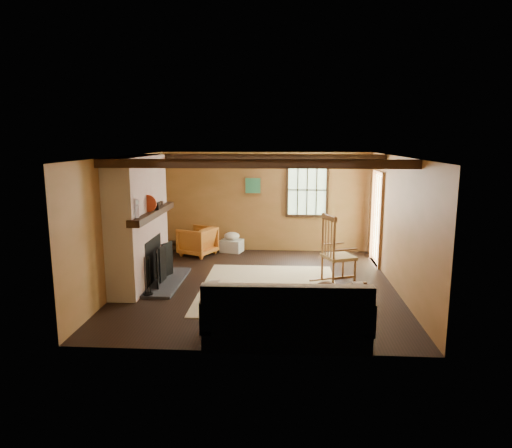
# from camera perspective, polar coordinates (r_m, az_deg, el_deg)

# --- Properties ---
(ground) EXTENTS (5.50, 5.50, 0.00)m
(ground) POSITION_cam_1_polar(r_m,az_deg,el_deg) (8.66, 0.36, -7.62)
(ground) COLOR black
(ground) RESTS_ON ground
(room_envelope) EXTENTS (5.02, 5.52, 2.44)m
(room_envelope) POSITION_cam_1_polar(r_m,az_deg,el_deg) (8.54, 1.95, 3.38)
(room_envelope) COLOR #9E6638
(room_envelope) RESTS_ON ground
(fireplace) EXTENTS (1.02, 2.30, 2.40)m
(fireplace) POSITION_cam_1_polar(r_m,az_deg,el_deg) (8.79, -14.28, -0.24)
(fireplace) COLOR #A2433E
(fireplace) RESTS_ON ground
(rug) EXTENTS (2.50, 3.00, 0.01)m
(rug) POSITION_cam_1_polar(r_m,az_deg,el_deg) (8.46, 1.65, -8.04)
(rug) COLOR #D4B78D
(rug) RESTS_ON ground
(rocking_chair) EXTENTS (1.08, 0.82, 1.33)m
(rocking_chair) POSITION_cam_1_polar(r_m,az_deg,el_deg) (8.75, 10.02, -3.75)
(rocking_chair) COLOR tan
(rocking_chair) RESTS_ON ground
(sofa) EXTENTS (2.25, 1.04, 0.90)m
(sofa) POSITION_cam_1_polar(r_m,az_deg,el_deg) (6.30, 3.86, -11.66)
(sofa) COLOR silver
(sofa) RESTS_ON ground
(firewood_pile) EXTENTS (0.72, 0.13, 0.26)m
(firewood_pile) POSITION_cam_1_polar(r_m,az_deg,el_deg) (11.33, -9.34, -2.69)
(firewood_pile) COLOR brown
(firewood_pile) RESTS_ON ground
(laundry_basket) EXTENTS (0.58, 0.50, 0.30)m
(laundry_basket) POSITION_cam_1_polar(r_m,az_deg,el_deg) (11.11, -3.03, -2.72)
(laundry_basket) COLOR silver
(laundry_basket) RESTS_ON ground
(basket_pillow) EXTENTS (0.45, 0.40, 0.19)m
(basket_pillow) POSITION_cam_1_polar(r_m,az_deg,el_deg) (11.06, -3.05, -1.49)
(basket_pillow) COLOR silver
(basket_pillow) RESTS_ON laundry_basket
(armchair) EXTENTS (0.98, 0.97, 0.68)m
(armchair) POSITION_cam_1_polar(r_m,az_deg,el_deg) (10.82, -7.32, -2.14)
(armchair) COLOR #BF6026
(armchair) RESTS_ON ground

